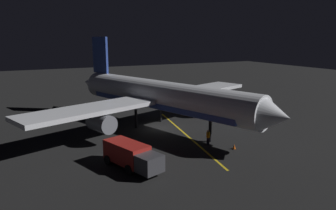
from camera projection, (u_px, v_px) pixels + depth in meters
ground_plane at (161, 129)px, 42.33m from camera, size 180.00×180.00×0.20m
apron_guide_stripe at (186, 135)px, 39.46m from camera, size 4.22×22.37×0.01m
airliner at (158, 96)px, 41.86m from camera, size 35.23×34.79×11.80m
baggage_truck at (131, 156)px, 29.15m from camera, size 3.97×6.72×2.29m
catering_truck at (221, 106)px, 49.77m from camera, size 3.91×5.96×2.62m
ground_crew_worker at (208, 137)px, 35.58m from camera, size 0.40×0.40×1.74m
traffic_cone_near_left at (119, 139)px, 37.15m from camera, size 0.50×0.50×0.55m
traffic_cone_near_right at (116, 141)px, 36.39m from camera, size 0.50×0.50×0.55m
traffic_cone_under_wing at (137, 167)px, 29.09m from camera, size 0.50×0.50×0.55m
traffic_cone_far at (234, 147)px, 34.34m from camera, size 0.50×0.50×0.55m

